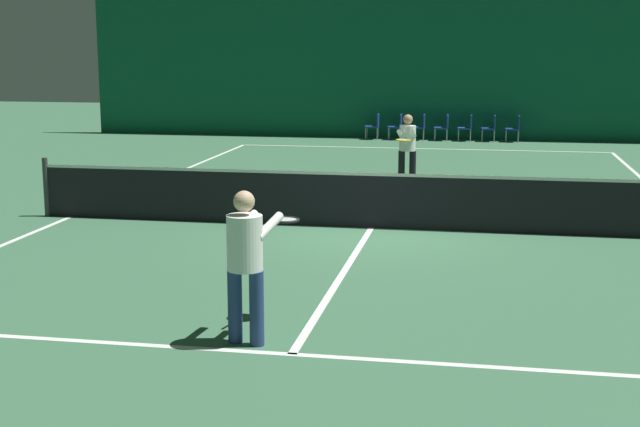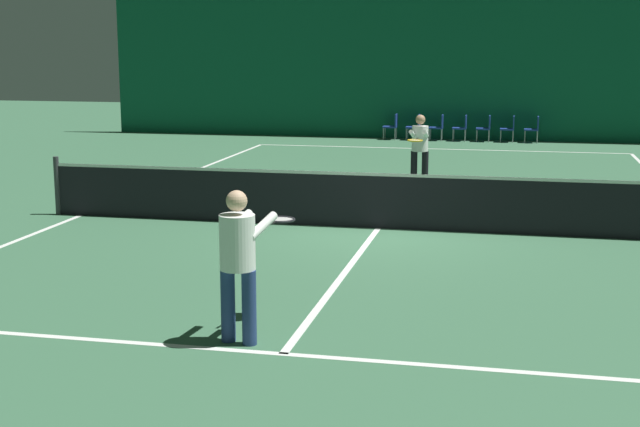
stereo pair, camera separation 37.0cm
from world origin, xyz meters
name	(u,v)px [view 2 (the right image)]	position (x,y,z in m)	size (l,w,h in m)	color
ground_plane	(378,228)	(0.00, 0.00, 0.00)	(60.00, 60.00, 0.00)	#386647
backdrop_curtain	(448,67)	(0.00, 14.83, 2.33)	(23.00, 0.12, 4.67)	#0F5138
court_line_baseline_far	(438,149)	(0.00, 11.90, 0.00)	(11.00, 0.10, 0.00)	white
court_line_service_far	(418,175)	(0.00, 6.40, 0.00)	(8.25, 0.10, 0.00)	white
court_line_service_near	(283,354)	(0.00, -6.40, 0.00)	(8.25, 0.10, 0.00)	white
court_line_sideline_left	(81,215)	(-5.50, 0.00, 0.00)	(0.10, 23.80, 0.00)	white
court_line_centre	(378,228)	(0.00, 0.00, 0.00)	(0.10, 12.80, 0.00)	white
tennis_net	(379,199)	(0.00, 0.00, 0.51)	(12.00, 0.10, 1.07)	black
player_near	(240,254)	(-0.53, -6.11, 0.95)	(0.63, 1.38, 1.63)	navy
player_far	(420,145)	(0.18, 4.76, 0.91)	(0.39, 1.31, 1.57)	black
courtside_chair_0	(392,125)	(-1.71, 14.28, 0.49)	(0.44, 0.44, 0.84)	#99999E
courtside_chair_1	(415,125)	(-0.96, 14.28, 0.49)	(0.44, 0.44, 0.84)	#99999E
courtside_chair_2	(439,126)	(-0.21, 14.28, 0.49)	(0.44, 0.44, 0.84)	#99999E
courtside_chair_3	(462,126)	(0.55, 14.28, 0.49)	(0.44, 0.44, 0.84)	#99999E
courtside_chair_4	(486,127)	(1.30, 14.28, 0.49)	(0.44, 0.44, 0.84)	#99999E
courtside_chair_5	(510,127)	(2.05, 14.28, 0.49)	(0.44, 0.44, 0.84)	#99999E
courtside_chair_6	(534,127)	(2.80, 14.28, 0.49)	(0.44, 0.44, 0.84)	#99999E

